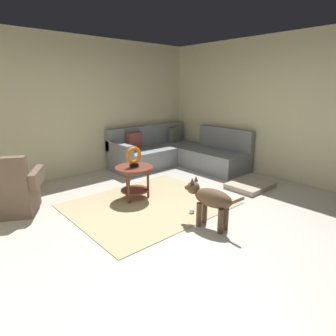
{
  "coord_description": "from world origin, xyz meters",
  "views": [
    {
      "loc": [
        -2.31,
        -2.5,
        1.75
      ],
      "look_at": [
        0.45,
        0.6,
        0.55
      ],
      "focal_mm": 30.02,
      "sensor_mm": 36.0,
      "label": 1
    }
  ],
  "objects_px": {
    "dog": "(210,199)",
    "torus_sculpture": "(134,156)",
    "dog_bed_mat": "(250,185)",
    "dog_toy_ball": "(192,211)",
    "sectional_couch": "(177,154)",
    "side_table": "(134,174)",
    "armchair": "(11,192)"
  },
  "relations": [
    {
      "from": "dog",
      "to": "torus_sculpture",
      "type": "bearing_deg",
      "value": 87.13
    },
    {
      "from": "dog_bed_mat",
      "to": "dog_toy_ball",
      "type": "distance_m",
      "value": 1.58
    },
    {
      "from": "sectional_couch",
      "to": "dog_toy_ball",
      "type": "distance_m",
      "value": 2.55
    },
    {
      "from": "dog",
      "to": "dog_toy_ball",
      "type": "height_order",
      "value": "dog"
    },
    {
      "from": "side_table",
      "to": "torus_sculpture",
      "type": "xyz_separation_m",
      "value": [
        0.0,
        -0.0,
        0.29
      ]
    },
    {
      "from": "armchair",
      "to": "side_table",
      "type": "xyz_separation_m",
      "value": [
        1.62,
        -0.69,
        0.09
      ]
    },
    {
      "from": "side_table",
      "to": "dog_toy_ball",
      "type": "distance_m",
      "value": 1.11
    },
    {
      "from": "armchair",
      "to": "side_table",
      "type": "bearing_deg",
      "value": 6.09
    },
    {
      "from": "torus_sculpture",
      "to": "dog",
      "type": "bearing_deg",
      "value": -83.02
    },
    {
      "from": "dog",
      "to": "dog_bed_mat",
      "type": "bearing_deg",
      "value": 5.36
    },
    {
      "from": "torus_sculpture",
      "to": "dog_bed_mat",
      "type": "height_order",
      "value": "torus_sculpture"
    },
    {
      "from": "sectional_couch",
      "to": "side_table",
      "type": "height_order",
      "value": "sectional_couch"
    },
    {
      "from": "dog",
      "to": "dog_toy_ball",
      "type": "distance_m",
      "value": 0.54
    },
    {
      "from": "side_table",
      "to": "dog",
      "type": "bearing_deg",
      "value": -83.02
    },
    {
      "from": "dog_toy_ball",
      "to": "dog_bed_mat",
      "type": "bearing_deg",
      "value": 1.72
    },
    {
      "from": "side_table",
      "to": "dog_bed_mat",
      "type": "bearing_deg",
      "value": -27.17
    },
    {
      "from": "dog_bed_mat",
      "to": "dog_toy_ball",
      "type": "xyz_separation_m",
      "value": [
        -1.57,
        -0.05,
        -0.0
      ]
    },
    {
      "from": "sectional_couch",
      "to": "dog_toy_ball",
      "type": "height_order",
      "value": "sectional_couch"
    },
    {
      "from": "torus_sculpture",
      "to": "dog_bed_mat",
      "type": "relative_size",
      "value": 0.41
    },
    {
      "from": "sectional_couch",
      "to": "dog_bed_mat",
      "type": "distance_m",
      "value": 1.96
    },
    {
      "from": "sectional_couch",
      "to": "armchair",
      "type": "xyz_separation_m",
      "value": [
        -3.49,
        -0.29,
        0.03
      ]
    },
    {
      "from": "armchair",
      "to": "dog_bed_mat",
      "type": "xyz_separation_m",
      "value": [
        3.48,
        -1.65,
        -0.28
      ]
    },
    {
      "from": "side_table",
      "to": "dog_bed_mat",
      "type": "relative_size",
      "value": 0.75
    },
    {
      "from": "side_table",
      "to": "sectional_couch",
      "type": "bearing_deg",
      "value": 27.88
    },
    {
      "from": "dog_bed_mat",
      "to": "dog_toy_ball",
      "type": "bearing_deg",
      "value": -178.28
    },
    {
      "from": "dog",
      "to": "dog_toy_ball",
      "type": "bearing_deg",
      "value": 64.91
    },
    {
      "from": "sectional_couch",
      "to": "torus_sculpture",
      "type": "distance_m",
      "value": 2.15
    },
    {
      "from": "side_table",
      "to": "dog_bed_mat",
      "type": "distance_m",
      "value": 2.12
    },
    {
      "from": "sectional_couch",
      "to": "dog_toy_ball",
      "type": "relative_size",
      "value": 27.93
    },
    {
      "from": "torus_sculpture",
      "to": "sectional_couch",
      "type": "bearing_deg",
      "value": 27.88
    },
    {
      "from": "side_table",
      "to": "torus_sculpture",
      "type": "height_order",
      "value": "torus_sculpture"
    },
    {
      "from": "armchair",
      "to": "side_table",
      "type": "height_order",
      "value": "armchair"
    }
  ]
}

